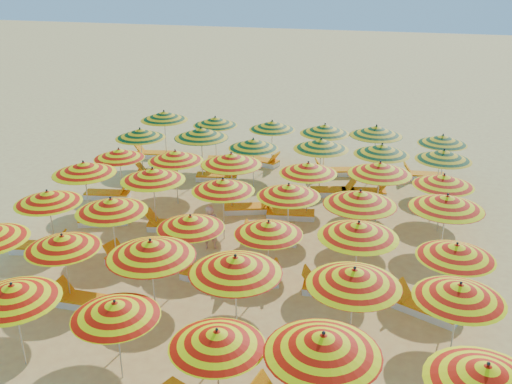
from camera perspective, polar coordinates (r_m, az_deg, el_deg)
ground at (r=18.76m, az=-0.39°, el=-5.09°), size 120.00×120.00×0.00m
umbrella_1 at (r=13.65m, az=-23.17°, el=-9.23°), size 2.06×2.06×2.18m
umbrella_2 at (r=12.63m, az=-13.90°, el=-11.34°), size 2.30×2.30×2.02m
umbrella_3 at (r=11.46m, az=-3.92°, el=-14.42°), size 2.32×2.32×2.05m
umbrella_4 at (r=10.92m, az=6.72°, el=-14.86°), size 2.42×2.42×2.36m
umbrella_5 at (r=11.10m, az=22.05°, el=-16.57°), size 2.68×2.68×2.25m
umbrella_7 at (r=15.66m, az=-18.79°, el=-4.75°), size 1.99×1.99×2.08m
umbrella_8 at (r=14.22m, az=-10.49°, el=-5.60°), size 2.48×2.48×2.36m
umbrella_9 at (r=13.32m, az=-2.06°, el=-7.28°), size 2.78×2.78×2.35m
umbrella_10 at (r=13.09m, az=9.78°, el=-8.39°), size 2.27×2.27×2.31m
umbrella_11 at (r=13.42m, az=19.70°, el=-9.37°), size 2.46×2.46×2.15m
umbrella_12 at (r=18.48m, az=-20.12°, el=-0.48°), size 2.13×2.13×2.16m
umbrella_13 at (r=17.16m, az=-14.29°, el=-1.29°), size 2.46×2.46×2.24m
umbrella_14 at (r=16.10m, az=-6.56°, el=-2.99°), size 2.46×2.46×2.04m
umbrella_15 at (r=15.67m, az=1.26°, el=-3.61°), size 2.14×2.14×2.04m
umbrella_16 at (r=15.29m, az=10.21°, el=-3.74°), size 2.46×2.46×2.29m
umbrella_17 at (r=15.22m, az=19.39°, el=-5.58°), size 2.21×2.21×2.10m
umbrella_18 at (r=20.28m, az=-16.84°, el=2.32°), size 2.36×2.36×2.30m
umbrella_19 at (r=19.17m, az=-10.29°, el=1.74°), size 2.44×2.44×2.29m
umbrella_20 at (r=18.28m, az=-3.32°, el=0.70°), size 2.47×2.47×2.17m
umbrella_21 at (r=17.90m, az=3.29°, el=0.16°), size 2.50×2.50×2.15m
umbrella_22 at (r=17.17m, az=10.38°, el=-0.60°), size 2.30×2.30×2.34m
umbrella_23 at (r=17.55m, az=18.56°, el=-0.96°), size 2.43×2.43×2.33m
umbrella_24 at (r=22.21m, az=-13.54°, el=3.76°), size 2.13×2.13×2.04m
umbrella_25 at (r=21.18m, az=-8.07°, el=3.59°), size 2.18×2.18×2.17m
umbrella_26 at (r=20.22m, az=-2.49°, el=3.31°), size 2.79×2.79×2.33m
umbrella_27 at (r=19.87m, az=5.25°, el=2.41°), size 2.35×2.35×2.16m
umbrella_28 at (r=19.77m, az=12.29°, el=2.33°), size 2.35×2.35×2.33m
umbrella_29 at (r=19.76m, az=18.26°, el=1.12°), size 2.62×2.62×2.12m
umbrella_30 at (r=24.16m, az=-11.51°, el=5.77°), size 2.54×2.54×2.19m
umbrella_31 at (r=23.36m, az=-5.50°, el=5.91°), size 2.50×2.50×2.36m
umbrella_32 at (r=22.60m, az=-0.27°, el=4.87°), size 2.06×2.06×2.10m
umbrella_33 at (r=22.19m, az=6.53°, el=4.79°), size 2.80×2.80×2.28m
umbrella_34 at (r=22.04m, az=12.47°, el=4.18°), size 2.11×2.11×2.23m
umbrella_35 at (r=22.13m, az=18.26°, el=3.53°), size 2.66×2.66×2.19m
umbrella_36 at (r=26.46m, az=-9.18°, el=7.54°), size 2.70×2.70×2.28m
umbrella_37 at (r=25.79m, az=-4.10°, el=7.07°), size 2.07×2.07×2.12m
umbrella_38 at (r=25.03m, az=1.63°, el=6.69°), size 2.23×2.23×2.14m
umbrella_39 at (r=24.32m, az=6.90°, el=6.27°), size 2.47×2.47×2.24m
umbrella_40 at (r=24.13m, az=11.94°, el=6.01°), size 2.86×2.86×2.33m
umbrella_41 at (r=24.34m, az=18.16°, el=5.01°), size 2.36×2.36×2.10m
lounger_2 at (r=16.18m, az=-16.65°, el=-10.39°), size 1.74×0.60×0.69m
lounger_3 at (r=19.41m, az=-20.79°, el=-5.18°), size 1.82×0.94×0.69m
lounger_4 at (r=17.65m, az=-12.43°, el=-6.99°), size 1.83×1.05×0.69m
lounger_5 at (r=16.62m, az=-4.46°, el=-8.46°), size 1.79×0.80×0.69m
lounger_6 at (r=16.44m, az=-0.64°, el=-8.77°), size 1.83×1.15×0.69m
lounger_7 at (r=16.18m, az=7.60°, el=-9.55°), size 1.76×0.67×0.69m
lounger_8 at (r=15.84m, az=16.47°, el=-11.13°), size 1.82×1.24×0.69m
lounger_9 at (r=20.68m, az=-14.85°, el=-2.69°), size 1.83×1.16×0.69m
lounger_10 at (r=19.80m, az=-8.45°, el=-3.31°), size 1.81×0.92×0.69m
lounger_11 at (r=18.73m, az=1.36°, el=-4.63°), size 1.79×0.80×0.69m
lounger_12 at (r=22.83m, az=-14.54°, el=-0.24°), size 1.81×0.87×0.69m
lounger_13 at (r=20.89m, az=-0.72°, el=-1.63°), size 1.83×1.11×0.69m
lounger_14 at (r=20.47m, az=3.34°, el=-2.20°), size 1.80×0.84×0.69m
lounger_15 at (r=24.70m, az=-9.92°, el=1.90°), size 1.83×1.13×0.69m
lounger_16 at (r=23.96m, az=-3.83°, el=1.55°), size 1.81×0.92×0.69m
lounger_17 at (r=22.60m, az=7.76°, el=0.07°), size 1.82×0.97×0.69m
lounger_18 at (r=22.70m, az=10.83°, el=-0.03°), size 1.81×0.89×0.69m
lounger_19 at (r=27.11m, az=-10.21°, el=3.75°), size 1.81×0.88×0.69m
lounger_20 at (r=25.96m, az=-2.87°, el=3.24°), size 1.82×0.96×0.69m
lounger_21 at (r=25.74m, az=0.54°, el=3.10°), size 1.83×1.05×0.69m
lounger_22 at (r=24.72m, az=7.83°, el=2.05°), size 1.83×1.05×0.69m
lounger_23 at (r=25.03m, az=16.32°, el=1.59°), size 1.78×0.75×0.69m
beachgoer_b at (r=18.45m, az=10.45°, el=-3.53°), size 0.87×0.84×1.42m
beachgoer_a at (r=18.14m, az=-4.64°, el=-3.52°), size 0.64×0.53×1.51m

